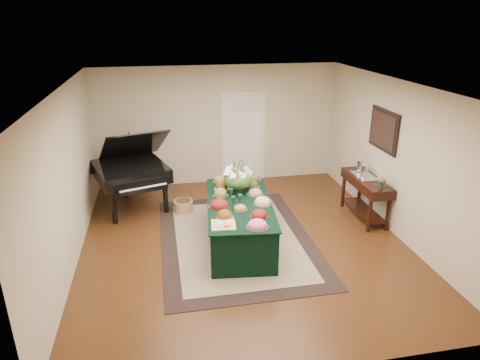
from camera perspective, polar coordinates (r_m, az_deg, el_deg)
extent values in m
plane|color=black|center=(7.57, 0.44, -8.24)|extent=(6.00, 6.00, 0.00)
cube|color=black|center=(7.65, -0.50, -7.86)|extent=(2.62, 3.67, 0.01)
cube|color=#BFAC8F|center=(7.65, -0.50, -7.82)|extent=(2.10, 3.14, 0.01)
cube|color=silver|center=(9.99, 0.45, 5.72)|extent=(1.05, 0.04, 2.10)
cube|color=white|center=(9.99, 0.47, 5.41)|extent=(0.90, 0.06, 2.00)
cube|color=black|center=(7.38, -0.10, -5.75)|extent=(1.26, 2.31, 0.75)
cube|color=black|center=(7.21, -0.10, -3.06)|extent=(1.32, 2.38, 0.02)
cylinder|color=silver|center=(8.07, -2.73, -0.23)|extent=(0.26, 0.26, 0.01)
ellipsoid|color=olive|center=(8.06, -2.74, 0.07)|extent=(0.22, 0.22, 0.08)
cylinder|color=silver|center=(8.05, -0.68, -0.27)|extent=(0.27, 0.27, 0.01)
ellipsoid|color=gold|center=(8.04, -0.68, 0.05)|extent=(0.22, 0.22, 0.08)
cylinder|color=silver|center=(6.68, -2.06, -5.03)|extent=(0.28, 0.28, 0.01)
ellipsoid|color=brown|center=(6.65, -2.06, -4.63)|extent=(0.23, 0.23, 0.09)
cylinder|color=silver|center=(7.82, 1.55, -0.95)|extent=(0.29, 0.29, 0.01)
ellipsoid|color=#485917|center=(7.80, 1.55, -0.58)|extent=(0.24, 0.24, 0.10)
cylinder|color=silver|center=(7.46, -2.59, -2.10)|extent=(0.28, 0.28, 0.01)
ellipsoid|color=olive|center=(7.44, -2.59, -1.70)|extent=(0.23, 0.23, 0.10)
cylinder|color=silver|center=(8.18, 1.84, 0.06)|extent=(0.29, 0.29, 0.01)
ellipsoid|color=brown|center=(8.16, 1.84, 0.33)|extent=(0.24, 0.24, 0.07)
cylinder|color=silver|center=(7.15, 3.03, -3.17)|extent=(0.32, 0.32, 0.01)
ellipsoid|color=beige|center=(7.13, 3.04, -2.82)|extent=(0.27, 0.27, 0.08)
cylinder|color=silver|center=(6.40, 2.33, -6.25)|extent=(0.35, 0.35, 0.01)
ellipsoid|color=pink|center=(6.38, 2.34, -5.89)|extent=(0.29, 0.29, 0.08)
cylinder|color=silver|center=(7.51, 2.03, -1.94)|extent=(0.29, 0.29, 0.01)
ellipsoid|color=pink|center=(7.49, 2.04, -1.64)|extent=(0.24, 0.24, 0.07)
cylinder|color=silver|center=(6.92, 0.02, -4.01)|extent=(0.25, 0.25, 0.01)
ellipsoid|color=olive|center=(6.91, 0.02, -3.72)|extent=(0.20, 0.20, 0.06)
cylinder|color=#ACB5AB|center=(7.74, -2.44, -1.19)|extent=(0.27, 0.27, 0.01)
ellipsoid|color=brown|center=(7.72, -2.45, -0.79)|extent=(0.22, 0.22, 0.10)
cylinder|color=silver|center=(6.71, 2.58, -4.89)|extent=(0.30, 0.30, 0.01)
ellipsoid|color=maroon|center=(6.69, 2.58, -4.53)|extent=(0.25, 0.25, 0.08)
cylinder|color=silver|center=(7.05, -2.81, -3.54)|extent=(0.36, 0.36, 0.01)
ellipsoid|color=maroon|center=(7.03, -2.82, -3.19)|extent=(0.29, 0.29, 0.08)
cube|color=tan|center=(6.45, -2.23, -5.99)|extent=(0.40, 0.40, 0.02)
ellipsoid|color=#F2EBCC|center=(6.46, -2.79, -5.46)|extent=(0.14, 0.14, 0.08)
ellipsoid|color=#F2EBCC|center=(6.49, -1.55, -5.39)|extent=(0.12, 0.12, 0.07)
cube|color=gold|center=(6.36, -1.75, -6.02)|extent=(0.10, 0.09, 0.05)
cylinder|color=#133120|center=(7.57, -0.29, -0.95)|extent=(0.20, 0.20, 0.20)
ellipsoid|color=#325923|center=(7.52, -0.29, 0.07)|extent=(0.51, 0.51, 0.33)
cylinder|color=black|center=(8.40, -16.47, -3.57)|extent=(0.10, 0.10, 0.65)
cylinder|color=black|center=(8.63, -9.89, -2.29)|extent=(0.10, 0.10, 0.65)
cylinder|color=black|center=(9.55, -15.08, -0.39)|extent=(0.10, 0.10, 0.65)
cube|color=black|center=(8.84, -14.40, 1.14)|extent=(1.66, 1.72, 0.28)
cube|color=black|center=(8.15, -12.90, -1.12)|extent=(0.95, 0.49, 0.10)
cube|color=black|center=(8.86, -14.00, 4.57)|extent=(1.49, 1.34, 0.72)
cylinder|color=#A17A41|center=(8.69, -7.55, -3.47)|extent=(0.38, 0.38, 0.24)
cylinder|color=black|center=(8.10, 16.87, -4.60)|extent=(0.07, 0.07, 0.64)
cylinder|color=black|center=(8.26, 19.10, -4.34)|extent=(0.07, 0.07, 0.64)
cylinder|color=black|center=(9.03, 13.61, -1.53)|extent=(0.07, 0.07, 0.64)
cylinder|color=black|center=(9.18, 15.66, -1.35)|extent=(0.07, 0.07, 0.64)
cube|color=black|center=(8.48, 16.51, -0.33)|extent=(0.45, 1.36, 0.18)
cube|color=black|center=(8.70, 16.11, -3.91)|extent=(0.38, 1.19, 0.03)
cube|color=silver|center=(8.54, 16.25, 0.54)|extent=(0.34, 0.58, 0.02)
cylinder|color=#133120|center=(8.00, 18.30, -0.70)|extent=(0.08, 0.08, 0.12)
ellipsoid|color=#D08798|center=(7.96, 18.39, 0.03)|extent=(0.18, 0.18, 0.12)
cube|color=black|center=(8.28, 18.63, 6.33)|extent=(0.04, 0.95, 0.75)
cube|color=#451217|center=(8.27, 18.48, 6.33)|extent=(0.01, 0.82, 0.62)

